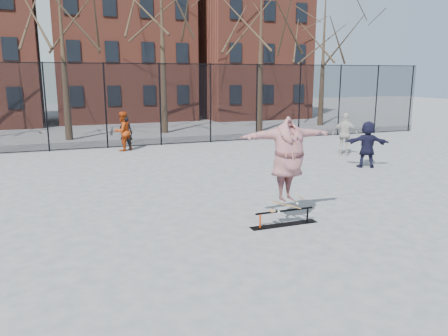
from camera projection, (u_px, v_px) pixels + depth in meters
name	position (u px, v px, depth m)	size (l,w,h in m)	color
ground	(240.00, 236.00, 9.44)	(100.00, 100.00, 0.00)	#5C5C60
skate_rail	(284.00, 219.00, 10.14)	(1.67, 0.26, 0.37)	black
skateboard	(286.00, 208.00, 10.10)	(0.77, 0.18, 0.09)	#9B6B3E
skater	(288.00, 165.00, 9.89)	(2.37, 0.64, 1.92)	#3D3B95
bystander_black	(126.00, 133.00, 20.03)	(0.58, 0.38, 1.60)	black
bystander_red	(123.00, 131.00, 19.94)	(0.88, 0.68, 1.81)	#9D340D
bystander_white	(345.00, 134.00, 18.83)	(1.07, 0.45, 1.83)	#BCB8AE
bystander_navy	(367.00, 144.00, 16.35)	(1.63, 0.52, 1.76)	black
fence	(135.00, 104.00, 20.90)	(34.03, 0.07, 4.00)	black
tree_row	(114.00, 0.00, 23.51)	(33.66, 7.46, 10.67)	black
rowhouses	(113.00, 38.00, 32.21)	(29.00, 7.00, 13.00)	brown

